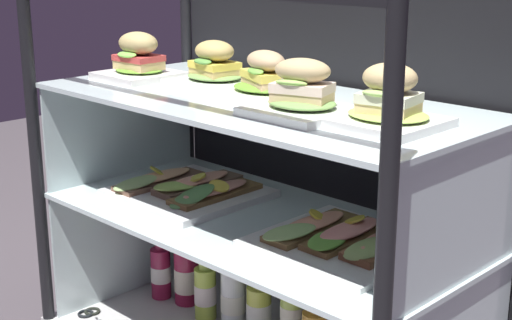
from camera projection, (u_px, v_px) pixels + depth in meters
case_frame at (300, 157)px, 1.85m from camera, size 1.11×0.55×0.96m
riser_lower_tier at (256, 291)px, 1.83m from camera, size 1.05×0.48×0.35m
shelf_lower_glass at (256, 222)px, 1.78m from camera, size 1.07×0.50×0.01m
riser_upper_tier at (256, 162)px, 1.75m from camera, size 1.05×0.48×0.28m
shelf_upper_glass at (256, 101)px, 1.71m from camera, size 1.07×0.50×0.01m
plated_roll_sandwich_mid_right at (139, 61)px, 1.94m from camera, size 0.19×0.19×0.12m
plated_roll_sandwich_far_left at (215, 69)px, 1.84m from camera, size 0.19×0.19×0.11m
plated_roll_sandwich_center at (266, 81)px, 1.70m from camera, size 0.20×0.20×0.11m
plated_roll_sandwich_near_right_corner at (302, 96)px, 1.52m from camera, size 0.20×0.20×0.12m
plated_roll_sandwich_mid_left at (389, 105)px, 1.42m from camera, size 0.19×0.19×0.12m
open_sandwich_tray_mid_right at (187, 189)px, 1.94m from camera, size 0.34×0.32×0.06m
open_sandwich_tray_right_of_center at (344, 239)px, 1.61m from camera, size 0.34×0.32×0.06m
juice_bottle_front_second at (161, 271)px, 2.17m from camera, size 0.06×0.06×0.20m
juice_bottle_front_fourth at (187, 271)px, 2.13m from camera, size 0.07×0.07×0.25m
juice_bottle_front_right_end at (205, 290)px, 2.05m from camera, size 0.06×0.06×0.20m
juice_bottle_near_post at (233, 295)px, 2.00m from camera, size 0.07×0.07×0.24m
juice_bottle_back_center at (259, 310)px, 1.94m from camera, size 0.07×0.07×0.19m
juice_bottle_back_right at (292, 316)px, 1.87m from camera, size 0.06×0.06×0.23m
kitchen_scissors at (93, 316)px, 2.07m from camera, size 0.19×0.07×0.01m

